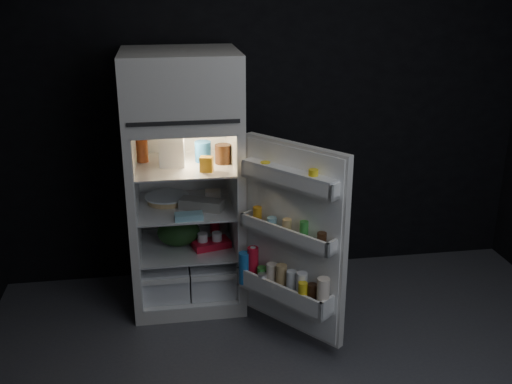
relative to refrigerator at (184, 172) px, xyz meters
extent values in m
cube|color=black|center=(0.63, 0.38, 0.39)|extent=(4.00, 0.00, 2.70)
cube|color=silver|center=(0.00, -0.02, -0.91)|extent=(0.76, 0.70, 0.10)
cube|color=silver|center=(-0.36, -0.02, -0.26)|extent=(0.05, 0.70, 1.20)
cube|color=silver|center=(0.35, -0.02, -0.26)|extent=(0.05, 0.70, 1.20)
cube|color=white|center=(0.00, 0.30, -0.26)|extent=(0.66, 0.05, 1.20)
cube|color=silver|center=(0.00, -0.02, 0.37)|extent=(0.76, 0.70, 0.06)
cube|color=silver|center=(0.00, -0.02, 0.61)|extent=(0.76, 0.70, 0.42)
cube|color=black|center=(0.00, -0.38, 0.43)|extent=(0.68, 0.01, 0.02)
cube|color=white|center=(-0.33, -0.05, -0.26)|extent=(0.01, 0.65, 1.20)
cube|color=white|center=(0.33, -0.05, -0.26)|extent=(0.01, 0.65, 1.20)
cube|color=white|center=(0.00, -0.05, 0.34)|extent=(0.66, 0.65, 0.01)
cube|color=white|center=(0.00, -0.05, -0.85)|extent=(0.66, 0.65, 0.01)
cube|color=white|center=(0.00, -0.05, 0.06)|extent=(0.65, 0.63, 0.01)
cube|color=white|center=(0.00, -0.05, -0.24)|extent=(0.65, 0.63, 0.01)
cube|color=white|center=(0.00, -0.05, -0.54)|extent=(0.65, 0.63, 0.01)
cube|color=white|center=(-0.17, -0.03, -0.74)|extent=(0.32, 0.59, 0.22)
cube|color=white|center=(0.17, -0.03, -0.74)|extent=(0.32, 0.59, 0.22)
cube|color=white|center=(-0.17, -0.35, -0.65)|extent=(0.32, 0.02, 0.03)
cube|color=white|center=(0.17, -0.35, -0.65)|extent=(0.32, 0.02, 0.03)
cube|color=#FFE5B2|center=(0.00, -0.10, 0.32)|extent=(0.14, 0.14, 0.02)
cube|color=silver|center=(0.64, -0.65, -0.26)|extent=(0.51, 0.63, 1.22)
cube|color=white|center=(0.61, -0.67, -0.26)|extent=(0.45, 0.57, 1.18)
cube|color=white|center=(0.58, -0.70, 0.11)|extent=(0.49, 0.59, 0.02)
cube|color=white|center=(0.55, -0.72, 0.15)|extent=(0.44, 0.54, 0.10)
cube|color=white|center=(0.79, -0.95, 0.15)|extent=(0.08, 0.07, 0.10)
cube|color=white|center=(0.38, -0.44, 0.15)|extent=(0.08, 0.07, 0.10)
cube|color=white|center=(0.58, -0.70, -0.22)|extent=(0.50, 0.59, 0.02)
cube|color=white|center=(0.55, -0.72, -0.19)|extent=(0.44, 0.54, 0.09)
cube|color=white|center=(0.78, -0.96, -0.19)|extent=(0.09, 0.08, 0.09)
cube|color=white|center=(0.37, -0.44, -0.19)|extent=(0.09, 0.08, 0.09)
cube|color=white|center=(0.56, -0.71, -0.63)|extent=(0.53, 0.62, 0.02)
cube|color=white|center=(0.52, -0.75, -0.57)|extent=(0.44, 0.54, 0.13)
cube|color=white|center=(0.77, -0.97, -0.57)|extent=(0.12, 0.10, 0.13)
cube|color=white|center=(0.36, -0.45, -0.57)|extent=(0.12, 0.10, 0.13)
cube|color=white|center=(0.58, -0.70, 0.21)|extent=(0.48, 0.57, 0.02)
cylinder|color=yellow|center=(0.69, -0.84, 0.19)|extent=(0.08, 0.08, 0.13)
cylinder|color=silver|center=(0.61, -0.73, 0.17)|extent=(0.08, 0.08, 0.09)
cylinder|color=yellow|center=(0.47, -0.56, 0.17)|extent=(0.08, 0.08, 0.10)
cylinder|color=black|center=(0.74, -0.90, -0.16)|extent=(0.08, 0.08, 0.10)
cylinder|color=#338C33|center=(0.66, -0.80, -0.14)|extent=(0.07, 0.07, 0.13)
cylinder|color=tan|center=(0.58, -0.70, -0.16)|extent=(0.08, 0.08, 0.11)
cylinder|color=#80B8C6|center=(0.50, -0.61, -0.17)|extent=(0.08, 0.08, 0.09)
cylinder|color=orange|center=(0.43, -0.51, -0.15)|extent=(0.08, 0.08, 0.13)
cylinder|color=#F9E6CC|center=(0.75, -0.95, -0.50)|extent=(0.11, 0.11, 0.23)
cylinder|color=black|center=(0.70, -0.88, -0.53)|extent=(0.08, 0.08, 0.16)
cylinder|color=white|center=(0.65, -0.82, -0.51)|extent=(0.10, 0.10, 0.21)
cylinder|color=silver|center=(0.60, -0.76, -0.52)|extent=(0.09, 0.09, 0.20)
cylinder|color=tan|center=(0.55, -0.70, -0.51)|extent=(0.10, 0.10, 0.21)
cylinder|color=#F9E6CC|center=(0.50, -0.63, -0.52)|extent=(0.10, 0.10, 0.19)
cylinder|color=#338C33|center=(0.45, -0.57, -0.55)|extent=(0.09, 0.09, 0.14)
cylinder|color=red|center=(0.40, -0.51, -0.49)|extent=(0.10, 0.10, 0.25)
cylinder|color=yellow|center=(0.64, -0.88, -0.53)|extent=(0.08, 0.08, 0.18)
cylinder|color=silver|center=(0.44, -0.63, -0.55)|extent=(0.08, 0.08, 0.12)
cylinder|color=#1F62AC|center=(0.34, -0.50, -0.51)|extent=(0.10, 0.10, 0.22)
cylinder|color=white|center=(0.40, -0.51, -0.37)|extent=(0.05, 0.05, 0.02)
cube|color=white|center=(-0.08, -0.04, 0.19)|extent=(0.18, 0.18, 0.24)
cylinder|color=#1F62AC|center=(0.13, 0.00, 0.14)|extent=(0.13, 0.13, 0.14)
cylinder|color=black|center=(0.27, -0.06, 0.14)|extent=(0.13, 0.13, 0.13)
cylinder|color=#B1471C|center=(-0.27, 0.06, 0.18)|extent=(0.10, 0.10, 0.22)
cube|color=orange|center=(0.14, -0.23, 0.12)|extent=(0.10, 0.08, 0.10)
cube|color=gray|center=(0.11, -0.13, -0.19)|extent=(0.32, 0.23, 0.07)
cylinder|color=tan|center=(-0.13, 0.04, -0.21)|extent=(0.29, 0.29, 0.04)
cube|color=#80B8C6|center=(0.01, -0.29, -0.21)|extent=(0.19, 0.10, 0.04)
cube|color=#F9E6CC|center=(0.20, 0.09, -0.20)|extent=(0.12, 0.10, 0.05)
ellipsoid|color=#193815|center=(-0.06, -0.03, -0.43)|extent=(0.34, 0.31, 0.20)
cube|color=red|center=(0.17, -0.11, -0.50)|extent=(0.28, 0.20, 0.05)
cylinder|color=red|center=(0.21, 0.15, -0.48)|extent=(0.08, 0.08, 0.09)
cylinder|color=silver|center=(0.28, 0.14, -0.48)|extent=(0.08, 0.08, 0.09)
camera|label=1|loc=(-0.13, -3.94, 1.28)|focal=42.00mm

